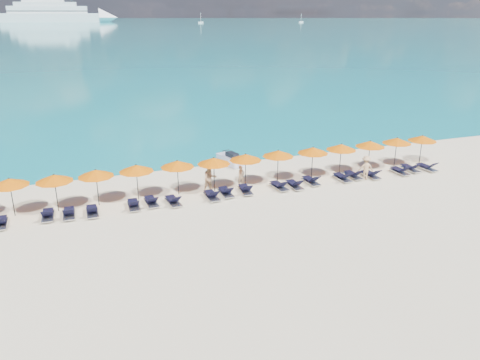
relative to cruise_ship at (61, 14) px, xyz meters
name	(u,v)px	position (x,y,z in m)	size (l,w,h in m)	color
ground	(258,217)	(6.58, -616.88, -9.76)	(1400.00, 1400.00, 0.00)	beige
sea	(67,22)	(6.58, 43.12, -9.75)	(1600.00, 1300.00, 0.01)	#1FA9B2
cruise_ship	(61,14)	(0.00, 0.00, 0.00)	(136.07, 33.34, 37.50)	white
sailboat_near	(201,22)	(145.21, -107.82, -8.67)	(5.78, 1.93, 10.60)	white
sailboat_far	(301,22)	(262.90, -121.74, -8.73)	(5.46, 1.82, 10.00)	white
jetski	(231,159)	(8.30, -607.14, -9.38)	(1.59, 2.77, 0.93)	silver
beachgoer_a	(241,176)	(7.32, -612.03, -9.02)	(0.54, 0.35, 1.47)	tan
beachgoer_b	(210,179)	(5.14, -612.27, -8.83)	(0.91, 0.52, 1.87)	tan
beachgoer_c	(366,168)	(15.82, -613.60, -8.91)	(1.10, 0.51, 1.70)	tan
umbrella_1	(9,182)	(-6.29, -611.97, -7.74)	(2.10, 2.10, 2.28)	black
umbrella_2	(54,178)	(-3.97, -612.12, -7.74)	(2.10, 2.10, 2.28)	black
umbrella_3	(96,173)	(-1.70, -612.02, -7.74)	(2.10, 2.10, 2.28)	black
umbrella_4	(136,168)	(0.65, -611.91, -7.74)	(2.10, 2.10, 2.28)	black
umbrella_5	(177,164)	(3.16, -611.92, -7.74)	(2.10, 2.10, 2.28)	black
umbrella_6	(214,161)	(5.47, -612.10, -7.74)	(2.10, 2.10, 2.28)	black
umbrella_7	(246,157)	(7.63, -612.04, -7.74)	(2.10, 2.10, 2.28)	black
umbrella_8	(278,153)	(9.98, -611.97, -7.74)	(2.10, 2.10, 2.28)	black
umbrella_9	(313,150)	(12.51, -612.09, -7.74)	(2.10, 2.10, 2.28)	black
umbrella_10	(341,147)	(14.75, -612.06, -7.74)	(2.10, 2.10, 2.28)	black
umbrella_11	(370,144)	(17.14, -612.03, -7.74)	(2.10, 2.10, 2.28)	black
umbrella_12	(397,141)	(19.52, -611.93, -7.74)	(2.10, 2.10, 2.28)	black
umbrella_13	(422,138)	(21.72, -612.05, -7.74)	(2.10, 2.10, 2.28)	black
lounger_2	(0,223)	(-6.88, -613.28, -9.52)	(0.65, 1.71, 0.66)	silver
lounger_3	(48,215)	(-4.52, -613.05, -9.52)	(0.67, 1.72, 0.66)	silver
lounger_4	(69,213)	(-3.41, -613.22, -9.52)	(0.68, 1.72, 0.66)	silver
lounger_5	(92,211)	(-2.16, -613.36, -9.52)	(0.62, 1.70, 0.66)	silver
lounger_6	(134,205)	(0.18, -613.22, -9.52)	(0.68, 1.72, 0.66)	silver
lounger_7	(151,201)	(1.24, -613.08, -9.52)	(0.70, 1.73, 0.66)	silver
lounger_8	(173,201)	(2.49, -613.43, -9.52)	(0.79, 1.76, 0.66)	silver
lounger_9	(212,195)	(4.90, -613.39, -9.52)	(0.65, 1.71, 0.66)	silver
lounger_10	(226,192)	(5.91, -613.11, -9.52)	(0.64, 1.71, 0.66)	silver
lounger_11	(245,189)	(7.22, -613.14, -9.52)	(0.77, 1.75, 0.66)	silver
lounger_12	(279,186)	(9.52, -613.26, -9.52)	(0.78, 1.75, 0.66)	silver
lounger_13	(295,185)	(10.55, -613.42, -9.52)	(0.63, 1.70, 0.66)	silver
lounger_14	(311,181)	(11.94, -613.09, -9.52)	(0.67, 1.72, 0.66)	silver
lounger_15	(342,177)	(14.27, -613.23, -9.52)	(0.64, 1.71, 0.66)	silver
lounger_16	(353,175)	(15.23, -613.06, -9.52)	(0.68, 1.72, 0.66)	silver
lounger_17	(371,174)	(16.46, -613.40, -9.52)	(0.65, 1.71, 0.66)	silver
lounger_18	(400,171)	(18.86, -613.44, -9.52)	(0.62, 1.70, 0.66)	silver
lounger_19	(410,168)	(19.98, -613.18, -9.52)	(0.65, 1.71, 0.66)	silver
lounger_20	(427,167)	(21.24, -613.41, -9.52)	(0.76, 1.75, 0.66)	silver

